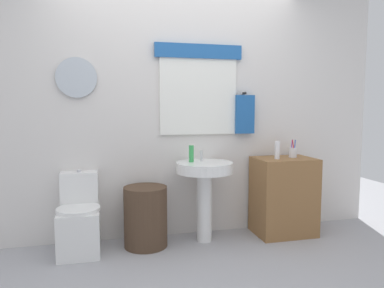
{
  "coord_description": "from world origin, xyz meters",
  "views": [
    {
      "loc": [
        -0.72,
        -2.45,
        1.31
      ],
      "look_at": [
        0.08,
        0.8,
        0.97
      ],
      "focal_mm": 33.44,
      "sensor_mm": 36.0,
      "label": 1
    }
  ],
  "objects_px": {
    "laundry_hamper": "(146,217)",
    "pedestal_sink": "(204,181)",
    "soap_bottle": "(191,154)",
    "lotion_bottle": "(277,150)",
    "toilet": "(80,221)",
    "wooden_cabinet": "(284,196)",
    "toothbrush_cup": "(293,152)"
  },
  "relations": [
    {
      "from": "laundry_hamper",
      "to": "wooden_cabinet",
      "type": "xyz_separation_m",
      "value": [
        1.43,
        0.0,
        0.11
      ]
    },
    {
      "from": "toilet",
      "to": "laundry_hamper",
      "type": "xyz_separation_m",
      "value": [
        0.6,
        -0.03,
        0.01
      ]
    },
    {
      "from": "pedestal_sink",
      "to": "toothbrush_cup",
      "type": "xyz_separation_m",
      "value": [
        0.96,
        0.02,
        0.25
      ]
    },
    {
      "from": "toilet",
      "to": "wooden_cabinet",
      "type": "bearing_deg",
      "value": -0.88
    },
    {
      "from": "pedestal_sink",
      "to": "soap_bottle",
      "type": "relative_size",
      "value": 4.81
    },
    {
      "from": "wooden_cabinet",
      "to": "lotion_bottle",
      "type": "xyz_separation_m",
      "value": [
        -0.1,
        -0.04,
        0.49
      ]
    },
    {
      "from": "wooden_cabinet",
      "to": "soap_bottle",
      "type": "height_order",
      "value": "soap_bottle"
    },
    {
      "from": "wooden_cabinet",
      "to": "toothbrush_cup",
      "type": "xyz_separation_m",
      "value": [
        0.1,
        0.02,
        0.45
      ]
    },
    {
      "from": "toothbrush_cup",
      "to": "laundry_hamper",
      "type": "bearing_deg",
      "value": -179.26
    },
    {
      "from": "toothbrush_cup",
      "to": "toilet",
      "type": "bearing_deg",
      "value": 179.7
    },
    {
      "from": "soap_bottle",
      "to": "laundry_hamper",
      "type": "bearing_deg",
      "value": -173.78
    },
    {
      "from": "toilet",
      "to": "pedestal_sink",
      "type": "height_order",
      "value": "pedestal_sink"
    },
    {
      "from": "pedestal_sink",
      "to": "soap_bottle",
      "type": "distance_m",
      "value": 0.29
    },
    {
      "from": "laundry_hamper",
      "to": "toilet",
      "type": "bearing_deg",
      "value": 177.03
    },
    {
      "from": "soap_bottle",
      "to": "toothbrush_cup",
      "type": "distance_m",
      "value": 1.08
    },
    {
      "from": "laundry_hamper",
      "to": "toothbrush_cup",
      "type": "xyz_separation_m",
      "value": [
        1.54,
        0.02,
        0.57
      ]
    },
    {
      "from": "soap_bottle",
      "to": "lotion_bottle",
      "type": "distance_m",
      "value": 0.88
    },
    {
      "from": "toilet",
      "to": "laundry_hamper",
      "type": "bearing_deg",
      "value": -2.97
    },
    {
      "from": "pedestal_sink",
      "to": "lotion_bottle",
      "type": "xyz_separation_m",
      "value": [
        0.75,
        -0.04,
        0.28
      ]
    },
    {
      "from": "toilet",
      "to": "toothbrush_cup",
      "type": "relative_size",
      "value": 3.95
    },
    {
      "from": "lotion_bottle",
      "to": "toothbrush_cup",
      "type": "xyz_separation_m",
      "value": [
        0.21,
        0.06,
        -0.04
      ]
    },
    {
      "from": "laundry_hamper",
      "to": "pedestal_sink",
      "type": "relative_size",
      "value": 0.73
    },
    {
      "from": "soap_bottle",
      "to": "wooden_cabinet",
      "type": "bearing_deg",
      "value": -2.94
    },
    {
      "from": "toilet",
      "to": "toothbrush_cup",
      "type": "bearing_deg",
      "value": -0.3
    },
    {
      "from": "toothbrush_cup",
      "to": "soap_bottle",
      "type": "bearing_deg",
      "value": 178.4
    },
    {
      "from": "laundry_hamper",
      "to": "toothbrush_cup",
      "type": "bearing_deg",
      "value": 0.74
    },
    {
      "from": "laundry_hamper",
      "to": "wooden_cabinet",
      "type": "relative_size",
      "value": 0.72
    },
    {
      "from": "laundry_hamper",
      "to": "pedestal_sink",
      "type": "xyz_separation_m",
      "value": [
        0.58,
        0.0,
        0.32
      ]
    },
    {
      "from": "toothbrush_cup",
      "to": "wooden_cabinet",
      "type": "bearing_deg",
      "value": -169.23
    },
    {
      "from": "wooden_cabinet",
      "to": "soap_bottle",
      "type": "bearing_deg",
      "value": 177.06
    },
    {
      "from": "toilet",
      "to": "soap_bottle",
      "type": "xyz_separation_m",
      "value": [
        1.06,
        0.02,
        0.59
      ]
    },
    {
      "from": "soap_bottle",
      "to": "pedestal_sink",
      "type": "bearing_deg",
      "value": -22.62
    }
  ]
}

